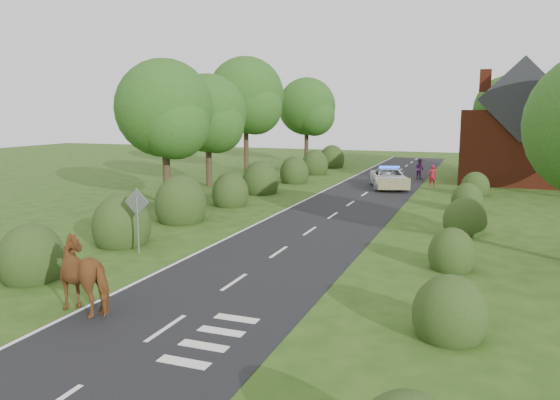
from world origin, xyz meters
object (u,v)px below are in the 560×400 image
at_px(road_sign, 137,211).
at_px(pedestrian_red, 432,175).
at_px(police_van, 389,178).
at_px(pedestrian_purple, 419,169).
at_px(cow, 89,280).

height_order(road_sign, pedestrian_red, road_sign).
height_order(road_sign, police_van, road_sign).
bearing_deg(road_sign, pedestrian_purple, 75.10).
relative_size(cow, pedestrian_purple, 1.47).
height_order(road_sign, cow, road_sign).
height_order(cow, police_van, cow).
xyz_separation_m(road_sign, cow, (2.30, -5.56, -0.80)).
relative_size(cow, police_van, 0.43).
relative_size(road_sign, police_van, 0.45).
distance_m(police_van, pedestrian_red, 3.62).
distance_m(road_sign, pedestrian_red, 25.38).
bearing_deg(pedestrian_purple, cow, 120.42).
bearing_deg(pedestrian_red, cow, 62.07).
bearing_deg(police_van, road_sign, -122.68).
bearing_deg(police_van, pedestrian_purple, 60.55).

